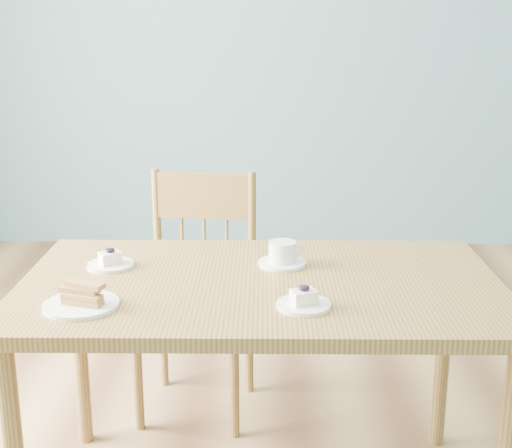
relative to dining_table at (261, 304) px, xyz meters
name	(u,v)px	position (x,y,z in m)	size (l,w,h in m)	color
room	(381,44)	(0.33, 0.15, 0.71)	(5.01, 5.01, 2.71)	#A9804E
dining_table	(261,304)	(0.00, 0.00, 0.00)	(1.34, 0.78, 0.71)	olive
dining_chair	(197,293)	(-0.24, 0.58, -0.19)	(0.45, 0.43, 0.88)	olive
cheesecake_plate_near	(304,301)	(0.11, -0.19, 0.09)	(0.14, 0.14, 0.06)	white
cheesecake_plate_far	(110,262)	(-0.44, 0.11, 0.09)	(0.14, 0.14, 0.06)	white
coffee_cup	(283,255)	(0.06, 0.14, 0.10)	(0.14, 0.14, 0.07)	white
biscotti_plate	(81,300)	(-0.45, -0.20, 0.09)	(0.19, 0.19, 0.06)	white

